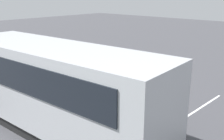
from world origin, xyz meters
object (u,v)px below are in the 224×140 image
at_px(tour_bus, 55,90).
at_px(parked_motorcycle_silver, 124,108).
at_px(spectator_centre, 100,85).
at_px(spectator_left, 119,86).
at_px(spectator_right, 89,77).
at_px(spectator_far_left, 138,94).
at_px(stunt_motorcycle, 95,60).

relative_size(tour_bus, parked_motorcycle_silver, 4.47).
bearing_deg(spectator_centre, spectator_left, -159.70).
bearing_deg(spectator_right, spectator_far_left, 177.32).
bearing_deg(spectator_right, stunt_motorcycle, -47.49).
bearing_deg(spectator_left, spectator_right, -1.83).
height_order(tour_bus, spectator_centre, tour_bus).
relative_size(tour_bus, spectator_far_left, 5.47).
bearing_deg(stunt_motorcycle, spectator_centre, 137.98).
distance_m(spectator_left, stunt_motorcycle, 6.49).
xyz_separation_m(spectator_far_left, spectator_right, (3.13, -0.15, 0.03)).
xyz_separation_m(spectator_far_left, parked_motorcycle_silver, (0.32, 0.55, -0.51)).
relative_size(tour_bus, spectator_centre, 5.45).
relative_size(spectator_centre, stunt_motorcycle, 0.82).
height_order(tour_bus, stunt_motorcycle, tour_bus).
bearing_deg(tour_bus, stunt_motorcycle, -54.00).
distance_m(tour_bus, spectator_right, 3.58).
relative_size(tour_bus, spectator_left, 5.27).
height_order(tour_bus, spectator_left, tour_bus).
height_order(tour_bus, spectator_right, tour_bus).
distance_m(spectator_left, spectator_right, 2.00).
relative_size(spectator_centre, parked_motorcycle_silver, 0.82).
distance_m(tour_bus, parked_motorcycle_silver, 2.97).
xyz_separation_m(spectator_left, stunt_motorcycle, (5.33, -3.69, -0.42)).
bearing_deg(spectator_right, spectator_centre, 161.13).
relative_size(spectator_left, stunt_motorcycle, 0.85).
relative_size(tour_bus, spectator_right, 5.35).
height_order(spectator_far_left, stunt_motorcycle, spectator_far_left).
bearing_deg(spectator_far_left, parked_motorcycle_silver, 59.28).
relative_size(spectator_left, parked_motorcycle_silver, 0.85).
relative_size(spectator_right, stunt_motorcycle, 0.84).
xyz_separation_m(tour_bus, spectator_far_left, (-1.54, -2.99, -0.65)).
bearing_deg(stunt_motorcycle, spectator_left, 145.28).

